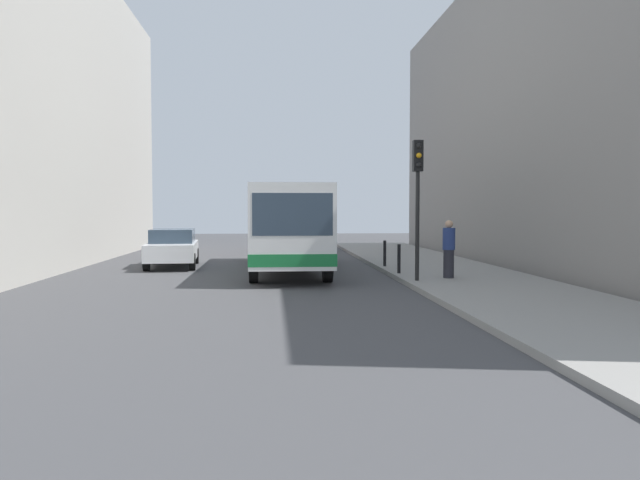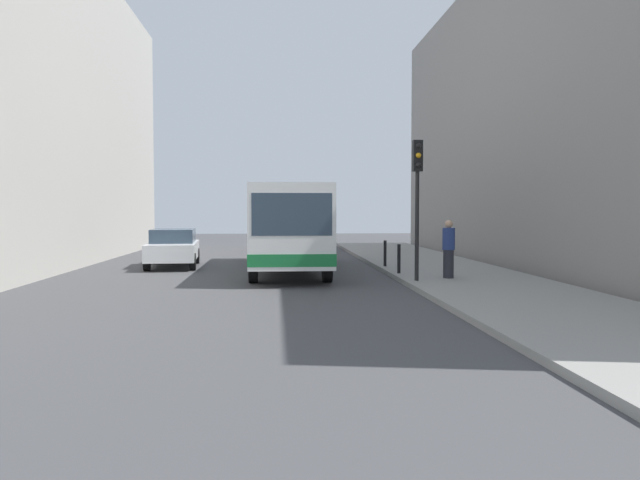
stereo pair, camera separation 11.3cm
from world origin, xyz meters
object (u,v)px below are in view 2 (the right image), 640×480
object	(u,v)px
bus	(287,223)
bollard_mid	(385,253)
car_beside_bus	(173,247)
traffic_light	(417,183)
bollard_near	(399,259)
pedestrian_near_signal	(449,249)
car_behind_bus	(291,236)

from	to	relation	value
bus	bollard_mid	size ratio (longest dim) A/B	11.61
car_beside_bus	bus	bearing A→B (deg)	155.49
car_beside_bus	traffic_light	bearing A→B (deg)	136.12
car_beside_bus	bollard_near	world-z (taller)	car_beside_bus
traffic_light	bollard_mid	size ratio (longest dim) A/B	4.32
car_beside_bus	pedestrian_near_signal	world-z (taller)	pedestrian_near_signal
bus	bollard_near	world-z (taller)	bus
car_behind_bus	bollard_near	size ratio (longest dim) A/B	4.74
car_beside_bus	traffic_light	size ratio (longest dim) A/B	1.10
car_behind_bus	traffic_light	bearing A→B (deg)	97.61
bollard_near	bollard_mid	distance (m)	2.61
car_behind_bus	traffic_light	distance (m)	16.96
traffic_light	bollard_mid	bearing A→B (deg)	91.20
bus	bollard_near	bearing A→B (deg)	140.74
bus	bollard_mid	distance (m)	3.77
car_beside_bus	car_behind_bus	xyz separation A→B (m)	(4.85, 9.79, 0.00)
traffic_light	bollard_mid	world-z (taller)	traffic_light
car_beside_bus	car_behind_bus	world-z (taller)	same
bollard_near	traffic_light	bearing A→B (deg)	-87.36
bollard_near	pedestrian_near_signal	distance (m)	2.01
car_beside_bus	car_behind_bus	bearing A→B (deg)	-120.64
pedestrian_near_signal	bollard_mid	bearing A→B (deg)	-127.39
bollard_mid	traffic_light	bearing A→B (deg)	-88.80
car_beside_bus	traffic_light	world-z (taller)	traffic_light
car_beside_bus	bollard_mid	distance (m)	8.24
pedestrian_near_signal	traffic_light	bearing A→B (deg)	-24.60
traffic_light	car_behind_bus	bearing A→B (deg)	101.18
bollard_near	bus	bearing A→B (deg)	140.99
car_behind_bus	traffic_light	world-z (taller)	traffic_light
traffic_light	bollard_near	xyz separation A→B (m)	(-0.10, 2.17, -2.38)
bollard_near	bollard_mid	xyz separation A→B (m)	(0.00, 2.61, 0.00)
car_behind_bus	bollard_near	world-z (taller)	car_behind_bus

